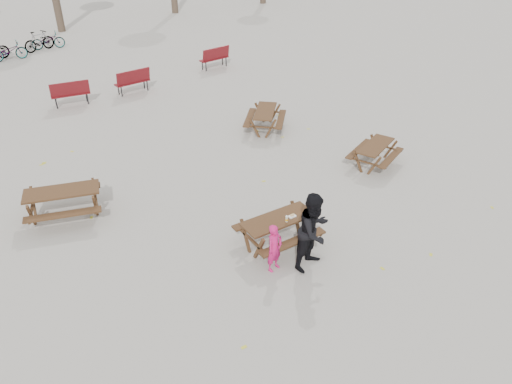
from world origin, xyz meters
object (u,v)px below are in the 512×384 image
main_picnic_table (278,225)px  picnic_table_far (265,120)px  child (275,248)px  picnic_table_east (375,155)px  adult (314,231)px  picnic_table_north (64,204)px  soda_bottle (287,219)px  food_tray (292,216)px

main_picnic_table → picnic_table_far: main_picnic_table is taller
child → picnic_table_far: size_ratio=0.71×
picnic_table_east → picnic_table_far: size_ratio=0.95×
adult → picnic_table_north: bearing=113.3°
soda_bottle → picnic_table_north: bearing=134.3°
main_picnic_table → adult: adult is taller
child → picnic_table_north: child is taller
food_tray → child: (-0.91, -0.59, -0.19)m
main_picnic_table → picnic_table_east: size_ratio=1.12×
adult → food_tray: bearing=68.2°
food_tray → picnic_table_far: size_ratio=0.11×
picnic_table_north → adult: bearing=-33.6°
soda_bottle → adult: size_ratio=0.09×
picnic_table_far → main_picnic_table: bearing=-170.2°
food_tray → picnic_table_north: bearing=136.4°
child → picnic_table_east: (5.52, 2.47, -0.25)m
main_picnic_table → food_tray: size_ratio=10.00×
picnic_table_east → picnic_table_far: bearing=85.6°
picnic_table_east → food_tray: bearing=178.8°
adult → picnic_table_east: bearing=14.2°
picnic_table_east → picnic_table_far: picnic_table_far is taller
picnic_table_far → food_tray: bearing=-167.4°
child → picnic_table_north: (-3.48, 4.75, -0.19)m
main_picnic_table → picnic_table_north: (-4.07, 4.04, -0.18)m
soda_bottle → adult: (0.15, -0.85, 0.11)m
food_tray → adult: 0.95m
food_tray → picnic_table_far: bearing=61.9°
main_picnic_table → picnic_table_north: size_ratio=0.95×
main_picnic_table → picnic_table_north: bearing=135.2°
main_picnic_table → picnic_table_north: 5.74m
soda_bottle → picnic_table_north: soda_bottle is taller
food_tray → picnic_table_north: 6.06m
soda_bottle → child: 0.88m
soda_bottle → picnic_table_north: 5.97m
food_tray → soda_bottle: (-0.23, -0.09, 0.05)m
picnic_table_east → picnic_table_north: 9.28m
main_picnic_table → soda_bottle: soda_bottle is taller
picnic_table_east → soda_bottle: bearing=178.8°
adult → picnic_table_east: 5.51m
main_picnic_table → adult: size_ratio=0.94×
food_tray → adult: bearing=-95.0°
soda_bottle → picnic_table_east: 5.25m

